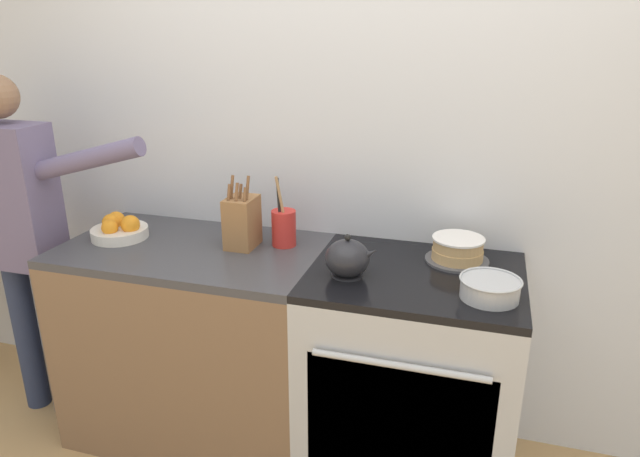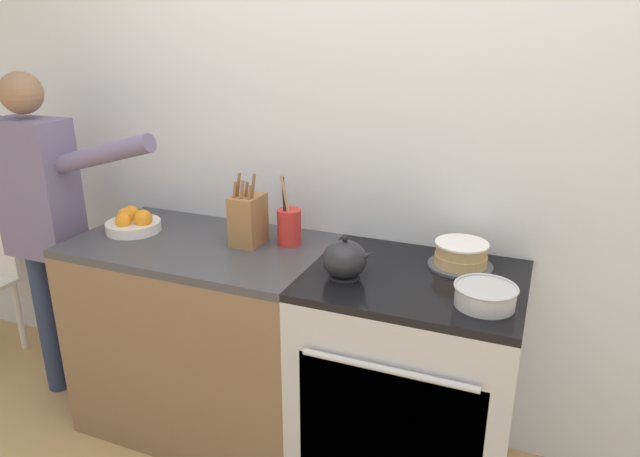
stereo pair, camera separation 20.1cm
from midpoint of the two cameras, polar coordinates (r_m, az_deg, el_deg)
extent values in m
cube|color=silver|center=(2.42, 2.36, 7.99)|extent=(8.00, 0.04, 2.60)
cube|color=brown|center=(2.68, -14.17, -11.23)|extent=(1.09, 0.65, 0.88)
cube|color=#3D3D42|center=(2.49, -15.03, -2.16)|extent=(1.09, 0.65, 0.03)
cube|color=#B7BABF|center=(2.39, 6.48, -14.79)|extent=(0.80, 0.65, 0.88)
cube|color=black|center=(2.13, 4.85, -19.03)|extent=(0.66, 0.01, 0.48)
cylinder|color=#B7BABF|center=(1.95, 4.91, -13.58)|extent=(0.60, 0.02, 0.02)
cube|color=black|center=(2.17, 6.94, -4.81)|extent=(0.80, 0.65, 0.03)
cylinder|color=#4C4C51|center=(2.29, 11.08, -3.17)|extent=(0.25, 0.25, 0.01)
cylinder|color=tan|center=(2.28, 11.13, -2.58)|extent=(0.20, 0.20, 0.04)
cylinder|color=tan|center=(2.26, 11.19, -1.61)|extent=(0.19, 0.19, 0.04)
cylinder|color=white|center=(2.25, 11.23, -1.03)|extent=(0.20, 0.20, 0.01)
cylinder|color=#232328|center=(2.12, 0.00, -4.70)|extent=(0.12, 0.12, 0.01)
ellipsoid|color=#232328|center=(2.09, 0.00, -3.05)|extent=(0.17, 0.17, 0.14)
cone|color=#232328|center=(2.06, 2.09, -2.65)|extent=(0.08, 0.04, 0.07)
sphere|color=black|center=(2.06, 0.00, -0.94)|extent=(0.02, 0.02, 0.02)
cylinder|color=#B7BABF|center=(2.00, 13.88, -5.99)|extent=(0.20, 0.20, 0.07)
torus|color=#B7BABF|center=(1.98, 13.96, -5.05)|extent=(0.21, 0.21, 0.01)
cube|color=olive|center=(2.40, -10.19, 0.58)|extent=(0.12, 0.15, 0.21)
cylinder|color=brown|center=(2.34, -11.55, 3.55)|extent=(0.01, 0.03, 0.07)
cylinder|color=brown|center=(2.33, -10.82, 3.58)|extent=(0.01, 0.04, 0.07)
cylinder|color=brown|center=(2.32, -10.01, 3.35)|extent=(0.01, 0.03, 0.06)
cylinder|color=brown|center=(2.37, -11.24, 4.08)|extent=(0.01, 0.04, 0.09)
cylinder|color=brown|center=(2.36, -10.41, 3.66)|extent=(0.01, 0.03, 0.06)
cylinder|color=brown|center=(2.33, -9.74, 3.99)|extent=(0.01, 0.04, 0.10)
cylinder|color=red|center=(2.40, -6.04, 0.01)|extent=(0.10, 0.10, 0.15)
cylinder|color=#A37A51|center=(2.35, -6.30, 2.21)|extent=(0.06, 0.01, 0.25)
cylinder|color=black|center=(2.36, -6.55, 2.14)|extent=(0.03, 0.02, 0.24)
cylinder|color=silver|center=(2.67, -21.46, -0.44)|extent=(0.24, 0.24, 0.05)
sphere|color=orange|center=(2.71, -21.74, 0.76)|extent=(0.08, 0.08, 0.08)
sphere|color=orange|center=(2.62, -20.56, 0.35)|extent=(0.08, 0.08, 0.08)
sphere|color=orange|center=(2.62, -22.39, 0.06)|extent=(0.07, 0.07, 0.07)
sphere|color=orange|center=(2.69, -22.04, 0.58)|extent=(0.07, 0.07, 0.07)
sphere|color=orange|center=(2.68, -22.23, 0.53)|extent=(0.08, 0.08, 0.08)
cylinder|color=#283351|center=(3.17, -28.92, -9.37)|extent=(0.11, 0.11, 0.77)
cylinder|color=#283351|center=(3.06, -26.77, -9.99)|extent=(0.11, 0.11, 0.77)
cube|color=slate|center=(2.87, -30.07, 2.75)|extent=(0.34, 0.20, 0.63)
cylinder|color=slate|center=(2.55, -24.52, 6.27)|extent=(0.54, 0.08, 0.22)
camera|label=1|loc=(0.10, -92.67, -0.95)|focal=32.00mm
camera|label=2|loc=(0.10, 87.33, 0.95)|focal=32.00mm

